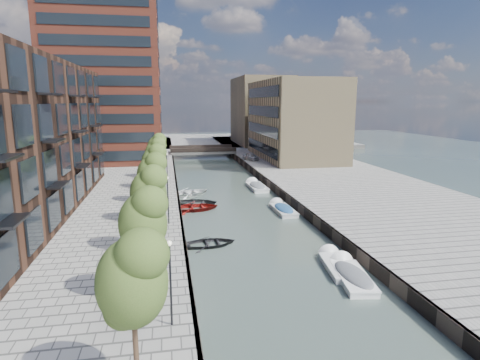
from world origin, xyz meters
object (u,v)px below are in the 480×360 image
object	(u,v)px
tree_0	(132,277)
tree_3	(152,173)
tree_6	(157,146)
tree_5	(155,153)
sloop_2	(195,210)
car	(251,157)
sloop_1	(210,246)
tree_2	(148,190)
bridge	(202,151)
motorboat_1	(351,275)
sloop_3	(190,195)
motorboat_3	(282,209)
motorboat_4	(256,187)
tree_1	(143,219)
tree_4	(154,161)
sloop_4	(196,205)
motorboat_2	(336,265)

from	to	relation	value
tree_0	tree_3	bearing A→B (deg)	90.00
tree_6	tree_5	bearing A→B (deg)	-90.00
tree_5	sloop_2	bearing A→B (deg)	-60.82
car	sloop_1	bearing A→B (deg)	-128.88
tree_2	tree_5	size ratio (longest dim) A/B	1.00
sloop_2	sloop_1	bearing A→B (deg)	177.77
bridge	motorboat_1	xyz separation A→B (m)	(4.31, -58.80, -1.18)
tree_5	sloop_3	distance (m)	6.62
bridge	tree_0	bearing A→B (deg)	-97.13
tree_3	motorboat_1	xyz separation A→B (m)	(12.81, -11.80, -5.09)
motorboat_3	motorboat_4	bearing A→B (deg)	90.93
bridge	tree_3	bearing A→B (deg)	-100.25
bridge	tree_1	size ratio (longest dim) A/B	2.18
tree_4	motorboat_1	xyz separation A→B (m)	(12.81, -18.80, -5.09)
car	bridge	bearing A→B (deg)	99.00
tree_6	motorboat_1	distance (m)	35.58
tree_2	car	distance (m)	44.81
sloop_3	tree_3	bearing A→B (deg)	140.45
sloop_4	motorboat_4	bearing A→B (deg)	-39.77
tree_6	motorboat_4	xyz separation A→B (m)	(12.82, -4.85, -5.08)
tree_6	motorboat_2	world-z (taller)	tree_6
tree_4	motorboat_4	xyz separation A→B (m)	(12.82, 9.15, -5.08)
tree_3	sloop_3	bearing A→B (deg)	74.07
tree_3	motorboat_2	world-z (taller)	tree_3
motorboat_2	motorboat_4	size ratio (longest dim) A/B	0.89
tree_1	tree_2	distance (m)	7.00
bridge	tree_1	world-z (taller)	tree_1
tree_5	motorboat_2	bearing A→B (deg)	-62.10
tree_4	tree_3	bearing A→B (deg)	-90.00
tree_5	sloop_4	xyz separation A→B (m)	(4.33, -5.04, -5.31)
sloop_1	sloop_3	distance (m)	18.02
tree_6	motorboat_4	distance (m)	14.62
bridge	tree_6	world-z (taller)	tree_6
tree_5	bridge	bearing A→B (deg)	75.56
tree_5	sloop_2	xyz separation A→B (m)	(4.06, -7.28, -5.31)
motorboat_3	tree_1	bearing A→B (deg)	-125.01
bridge	sloop_4	xyz separation A→B (m)	(-4.17, -38.04, -1.39)
sloop_2	sloop_4	bearing A→B (deg)	-11.20
motorboat_2	car	xyz separation A→B (m)	(3.37, 44.56, 1.55)
tree_6	sloop_2	xyz separation A→B (m)	(4.06, -14.28, -5.31)
bridge	tree_4	xyz separation A→B (m)	(-8.50, -40.00, 3.92)
tree_5	motorboat_1	size ratio (longest dim) A/B	1.09
tree_5	tree_0	bearing A→B (deg)	-90.00
motorboat_2	motorboat_4	distance (m)	26.02
tree_3	sloop_3	world-z (taller)	tree_3
sloop_1	motorboat_3	size ratio (longest dim) A/B	0.81
sloop_3	motorboat_1	world-z (taller)	motorboat_1
sloop_2	tree_2	bearing A→B (deg)	159.14
motorboat_2	car	size ratio (longest dim) A/B	1.35
motorboat_4	sloop_1	bearing A→B (deg)	-112.32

